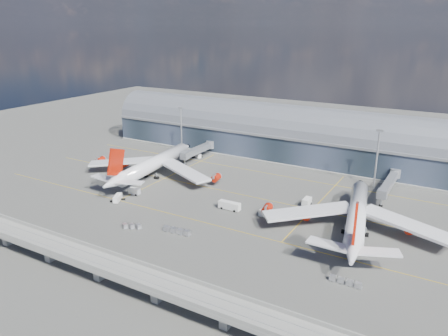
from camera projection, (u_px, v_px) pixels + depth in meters
The scene contains 19 objects.
ground at pixel (206, 209), 165.29m from camera, with size 500.00×500.00×0.00m, color #474744.
taxi_lines at pixel (234, 191), 183.45m from camera, with size 200.00×80.12×0.01m.
terminal at pixel (286, 136), 225.78m from camera, with size 200.00×30.00×28.00m.
guideway at pixel (98, 262), 118.44m from camera, with size 220.00×8.50×7.20m.
floodlight_mast_left at pixel (181, 130), 229.94m from camera, with size 3.00×0.70×25.70m.
floodlight_mast_right at pixel (377, 158), 182.41m from camera, with size 3.00×0.70×25.70m.
airliner_left at pixel (152, 164), 198.40m from camera, with size 65.73×69.11×21.05m.
airliner_right at pixel (357, 217), 145.80m from camera, with size 64.78×67.79×21.63m.
jet_bridge_left at pixel (199, 149), 225.19m from camera, with size 4.40×28.00×7.25m.
jet_bridge_right at pixel (390, 182), 178.71m from camera, with size 4.40×32.00×7.25m.
service_truck_0 at pixel (118, 198), 172.43m from camera, with size 4.49×6.44×2.55m.
service_truck_1 at pixel (135, 191), 179.29m from camera, with size 4.74×2.50×2.70m.
service_truck_2 at pixel (229, 206), 164.51m from camera, with size 8.66×2.78×3.13m.
service_truck_3 at pixel (265, 211), 160.14m from camera, with size 2.42×5.78×2.79m.
service_truck_4 at pixel (307, 202), 168.23m from camera, with size 2.64×5.23×3.02m.
service_truck_5 at pixel (197, 155), 228.46m from camera, with size 5.61×4.20×2.55m.
cargo_train_0 at pixel (132, 226), 149.68m from camera, with size 7.05×4.40×1.59m.
cargo_train_1 at pixel (177, 231), 146.14m from camera, with size 10.39×2.53×1.71m.
cargo_train_2 at pixel (345, 282), 117.62m from camera, with size 9.06×1.53×1.51m.
Camera 1 is at (81.98, -128.10, 66.95)m, focal length 35.00 mm.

